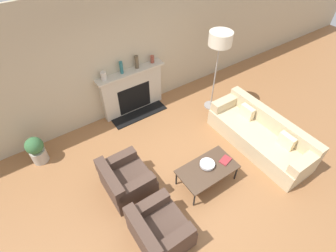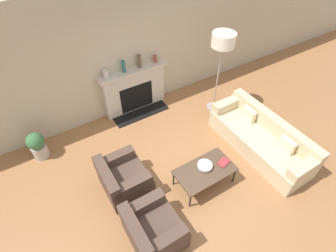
{
  "view_description": "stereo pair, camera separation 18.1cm",
  "coord_description": "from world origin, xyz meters",
  "px_view_note": "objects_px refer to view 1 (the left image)",
  "views": [
    {
      "loc": [
        -1.9,
        -2.14,
        4.32
      ],
      "look_at": [
        0.32,
        1.12,
        0.45
      ],
      "focal_mm": 28.0,
      "sensor_mm": 36.0,
      "label": 1
    },
    {
      "loc": [
        -1.75,
        -2.24,
        4.32
      ],
      "look_at": [
        0.32,
        1.12,
        0.45
      ],
      "focal_mm": 28.0,
      "sensor_mm": 36.0,
      "label": 2
    }
  ],
  "objects_px": {
    "book": "(225,160)",
    "mantel_vase_left": "(104,76)",
    "mantel_vase_center_right": "(137,62)",
    "mantel_vase_right": "(152,59)",
    "armchair_near": "(159,230)",
    "floor_lamp": "(220,43)",
    "mantel_vase_center_left": "(121,68)",
    "coffee_table": "(207,169)",
    "fireplace": "(132,91)",
    "potted_plant": "(36,150)",
    "armchair_far": "(126,181)",
    "couch": "(260,136)",
    "bowl": "(207,164)"
  },
  "relations": [
    {
      "from": "book",
      "to": "mantel_vase_left",
      "type": "height_order",
      "value": "mantel_vase_left"
    },
    {
      "from": "mantel_vase_center_right",
      "to": "mantel_vase_right",
      "type": "bearing_deg",
      "value": 0.0
    },
    {
      "from": "armchair_near",
      "to": "mantel_vase_right",
      "type": "height_order",
      "value": "mantel_vase_right"
    },
    {
      "from": "floor_lamp",
      "to": "mantel_vase_center_left",
      "type": "bearing_deg",
      "value": 151.3
    },
    {
      "from": "coffee_table",
      "to": "floor_lamp",
      "type": "xyz_separation_m",
      "value": [
        1.58,
        1.67,
        1.35
      ]
    },
    {
      "from": "mantel_vase_center_right",
      "to": "floor_lamp",
      "type": "bearing_deg",
      "value": -34.58
    },
    {
      "from": "fireplace",
      "to": "coffee_table",
      "type": "height_order",
      "value": "fireplace"
    },
    {
      "from": "coffee_table",
      "to": "mantel_vase_left",
      "type": "bearing_deg",
      "value": 104.7
    },
    {
      "from": "potted_plant",
      "to": "floor_lamp",
      "type": "bearing_deg",
      "value": -9.05
    },
    {
      "from": "armchair_far",
      "to": "mantel_vase_right",
      "type": "height_order",
      "value": "mantel_vase_right"
    },
    {
      "from": "armchair_far",
      "to": "mantel_vase_left",
      "type": "height_order",
      "value": "mantel_vase_left"
    },
    {
      "from": "mantel_vase_center_left",
      "to": "mantel_vase_center_right",
      "type": "relative_size",
      "value": 0.95
    },
    {
      "from": "mantel_vase_center_left",
      "to": "potted_plant",
      "type": "xyz_separation_m",
      "value": [
        -2.21,
        -0.37,
        -0.92
      ]
    },
    {
      "from": "armchair_far",
      "to": "mantel_vase_center_right",
      "type": "distance_m",
      "value": 2.65
    },
    {
      "from": "armchair_near",
      "to": "mantel_vase_left",
      "type": "distance_m",
      "value": 3.29
    },
    {
      "from": "book",
      "to": "mantel_vase_left",
      "type": "xyz_separation_m",
      "value": [
        -1.1,
        2.73,
        0.79
      ]
    },
    {
      "from": "potted_plant",
      "to": "armchair_far",
      "type": "bearing_deg",
      "value": -54.69
    },
    {
      "from": "armchair_near",
      "to": "floor_lamp",
      "type": "height_order",
      "value": "floor_lamp"
    },
    {
      "from": "floor_lamp",
      "to": "couch",
      "type": "bearing_deg",
      "value": -91.12
    },
    {
      "from": "mantel_vase_center_right",
      "to": "bowl",
      "type": "bearing_deg",
      "value": -91.54
    },
    {
      "from": "couch",
      "to": "book",
      "type": "relative_size",
      "value": 8.9
    },
    {
      "from": "fireplace",
      "to": "book",
      "type": "xyz_separation_m",
      "value": [
        0.48,
        -2.72,
        -0.13
      ]
    },
    {
      "from": "mantel_vase_center_left",
      "to": "mantel_vase_center_right",
      "type": "height_order",
      "value": "mantel_vase_center_right"
    },
    {
      "from": "armchair_near",
      "to": "mantel_vase_left",
      "type": "bearing_deg",
      "value": -11.51
    },
    {
      "from": "fireplace",
      "to": "couch",
      "type": "xyz_separation_m",
      "value": [
        1.64,
        -2.59,
        -0.25
      ]
    },
    {
      "from": "armchair_near",
      "to": "book",
      "type": "bearing_deg",
      "value": -78.13
    },
    {
      "from": "coffee_table",
      "to": "mantel_vase_center_right",
      "type": "height_order",
      "value": "mantel_vase_center_right"
    },
    {
      "from": "couch",
      "to": "book",
      "type": "bearing_deg",
      "value": -83.53
    },
    {
      "from": "fireplace",
      "to": "mantel_vase_center_right",
      "type": "bearing_deg",
      "value": 4.34
    },
    {
      "from": "armchair_near",
      "to": "mantel_vase_center_right",
      "type": "relative_size",
      "value": 2.9
    },
    {
      "from": "floor_lamp",
      "to": "potted_plant",
      "type": "relative_size",
      "value": 3.13
    },
    {
      "from": "bowl",
      "to": "mantel_vase_right",
      "type": "height_order",
      "value": "mantel_vase_right"
    },
    {
      "from": "floor_lamp",
      "to": "mantel_vase_center_left",
      "type": "relative_size",
      "value": 6.92
    },
    {
      "from": "fireplace",
      "to": "bowl",
      "type": "distance_m",
      "value": 2.62
    },
    {
      "from": "mantel_vase_left",
      "to": "mantel_vase_right",
      "type": "height_order",
      "value": "mantel_vase_left"
    },
    {
      "from": "armchair_far",
      "to": "mantel_vase_center_left",
      "type": "xyz_separation_m",
      "value": [
        1.06,
        1.99,
        0.97
      ]
    },
    {
      "from": "fireplace",
      "to": "coffee_table",
      "type": "bearing_deg",
      "value": -88.09
    },
    {
      "from": "bowl",
      "to": "mantel_vase_right",
      "type": "bearing_deg",
      "value": 79.7
    },
    {
      "from": "mantel_vase_left",
      "to": "mantel_vase_center_left",
      "type": "height_order",
      "value": "mantel_vase_center_left"
    },
    {
      "from": "armchair_near",
      "to": "coffee_table",
      "type": "height_order",
      "value": "armchair_near"
    },
    {
      "from": "floor_lamp",
      "to": "armchair_far",
      "type": "bearing_deg",
      "value": -161.49
    },
    {
      "from": "mantel_vase_center_left",
      "to": "bowl",
      "type": "bearing_deg",
      "value": -83.24
    },
    {
      "from": "fireplace",
      "to": "mantel_vase_right",
      "type": "height_order",
      "value": "mantel_vase_right"
    },
    {
      "from": "couch",
      "to": "potted_plant",
      "type": "bearing_deg",
      "value": -118.97
    },
    {
      "from": "mantel_vase_center_left",
      "to": "armchair_far",
      "type": "bearing_deg",
      "value": -117.94
    },
    {
      "from": "couch",
      "to": "potted_plant",
      "type": "distance_m",
      "value": 4.61
    },
    {
      "from": "floor_lamp",
      "to": "mantel_vase_right",
      "type": "relative_size",
      "value": 11.44
    },
    {
      "from": "bowl",
      "to": "floor_lamp",
      "type": "bearing_deg",
      "value": 46.22
    },
    {
      "from": "book",
      "to": "armchair_far",
      "type": "bearing_deg",
      "value": 141.79
    },
    {
      "from": "potted_plant",
      "to": "bowl",
      "type": "bearing_deg",
      "value": -41.91
    }
  ]
}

